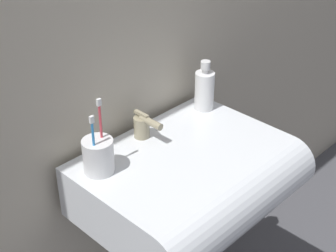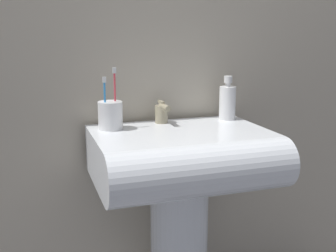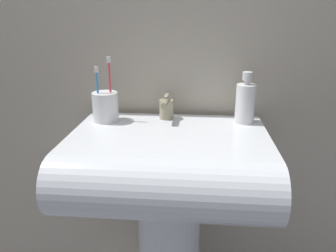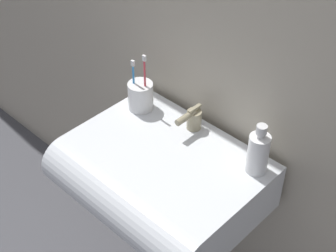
# 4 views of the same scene
# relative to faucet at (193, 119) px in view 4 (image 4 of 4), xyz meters

# --- Properties ---
(wall_back) EXTENTS (5.00, 0.05, 2.40)m
(wall_back) POSITION_rel_faucet_xyz_m (0.02, 0.11, 0.34)
(wall_back) COLOR #B7AD99
(wall_back) RESTS_ON ground
(sink_pedestal) EXTENTS (0.21, 0.21, 0.65)m
(sink_pedestal) POSITION_rel_faucet_xyz_m (0.02, -0.14, -0.54)
(sink_pedestal) COLOR white
(sink_pedestal) RESTS_ON ground
(sink_basin) EXTENTS (0.62, 0.48, 0.17)m
(sink_basin) POSITION_rel_faucet_xyz_m (0.02, -0.20, -0.13)
(sink_basin) COLOR white
(sink_basin) RESTS_ON sink_pedestal
(faucet) EXTENTS (0.05, 0.11, 0.08)m
(faucet) POSITION_rel_faucet_xyz_m (0.00, 0.00, 0.00)
(faucet) COLOR tan
(faucet) RESTS_ON sink_basin
(toothbrush_cup) EXTENTS (0.09, 0.09, 0.22)m
(toothbrush_cup) POSITION_rel_faucet_xyz_m (-0.21, -0.04, 0.01)
(toothbrush_cup) COLOR white
(toothbrush_cup) RESTS_ON sink_basin
(soap_bottle) EXTENTS (0.06, 0.06, 0.17)m
(soap_bottle) POSITION_rel_faucet_xyz_m (0.27, -0.01, 0.03)
(soap_bottle) COLOR white
(soap_bottle) RESTS_ON sink_basin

